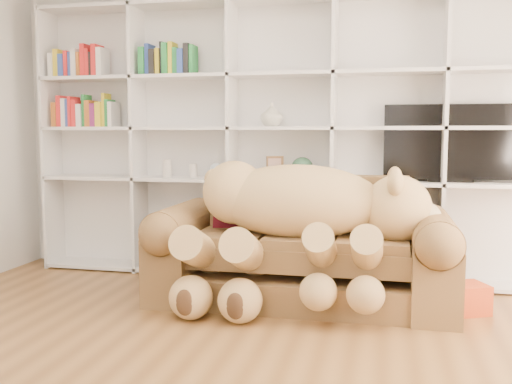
% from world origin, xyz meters
% --- Properties ---
extents(wall_back, '(5.00, 0.02, 2.70)m').
position_xyz_m(wall_back, '(0.00, 2.50, 1.35)').
color(wall_back, silver).
rests_on(wall_back, floor).
extents(bookshelf, '(4.43, 0.35, 2.40)m').
position_xyz_m(bookshelf, '(-0.24, 2.36, 1.31)').
color(bookshelf, white).
rests_on(bookshelf, floor).
extents(sofa, '(2.20, 0.95, 0.93)m').
position_xyz_m(sofa, '(0.27, 1.68, 0.35)').
color(sofa, brown).
rests_on(sofa, floor).
extents(teddy_bear, '(1.82, 0.95, 1.06)m').
position_xyz_m(teddy_bear, '(0.25, 1.49, 0.67)').
color(teddy_bear, '#DDAF6E').
rests_on(teddy_bear, sofa).
extents(throw_pillow, '(0.42, 0.26, 0.42)m').
position_xyz_m(throw_pillow, '(-0.25, 1.83, 0.67)').
color(throw_pillow, maroon).
rests_on(throw_pillow, sofa).
extents(gift_box, '(0.34, 0.33, 0.21)m').
position_xyz_m(gift_box, '(1.45, 1.63, 0.10)').
color(gift_box, '#CC451B').
rests_on(gift_box, floor).
extents(tv, '(1.06, 0.18, 0.63)m').
position_xyz_m(tv, '(1.38, 2.35, 1.17)').
color(tv, black).
rests_on(tv, bookshelf).
extents(picture_frame, '(0.15, 0.08, 0.19)m').
position_xyz_m(picture_frame, '(-0.06, 2.30, 0.97)').
color(picture_frame, '#51361B').
rests_on(picture_frame, bookshelf).
extents(green_vase, '(0.19, 0.19, 0.19)m').
position_xyz_m(green_vase, '(0.18, 2.30, 0.96)').
color(green_vase, '#295139').
rests_on(green_vase, bookshelf).
extents(figurine_tall, '(0.10, 0.10, 0.16)m').
position_xyz_m(figurine_tall, '(-1.05, 2.30, 0.94)').
color(figurine_tall, beige).
rests_on(figurine_tall, bookshelf).
extents(figurine_short, '(0.09, 0.09, 0.12)m').
position_xyz_m(figurine_short, '(-0.80, 2.30, 0.93)').
color(figurine_short, beige).
rests_on(figurine_short, bookshelf).
extents(snow_globe, '(0.13, 0.13, 0.13)m').
position_xyz_m(snow_globe, '(-0.59, 2.30, 0.93)').
color(snow_globe, silver).
rests_on(snow_globe, bookshelf).
extents(shelf_vase, '(0.22, 0.22, 0.20)m').
position_xyz_m(shelf_vase, '(-0.09, 2.30, 1.41)').
color(shelf_vase, beige).
rests_on(shelf_vase, bookshelf).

